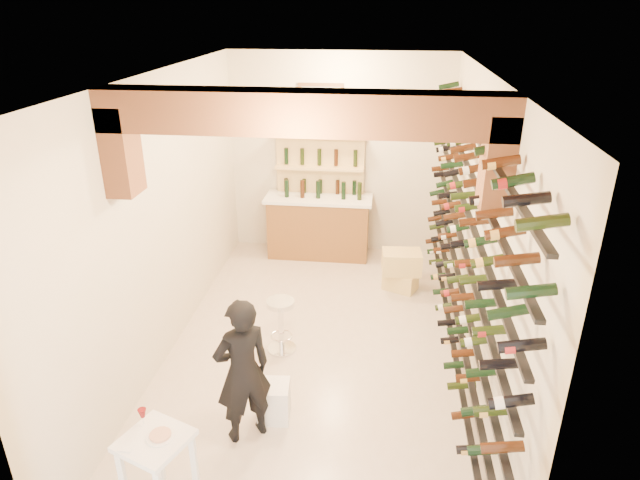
{
  "coord_description": "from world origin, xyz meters",
  "views": [
    {
      "loc": [
        0.69,
        -5.55,
        3.87
      ],
      "look_at": [
        0.0,
        0.3,
        1.3
      ],
      "focal_mm": 30.86,
      "sensor_mm": 36.0,
      "label": 1
    }
  ],
  "objects_px": {
    "white_stool": "(274,401)",
    "tasting_table": "(156,450)",
    "back_counter": "(319,225)",
    "chrome_barstool": "(281,322)",
    "crate_lower": "(400,280)",
    "wine_rack": "(458,237)",
    "person": "(243,371)"
  },
  "relations": [
    {
      "from": "wine_rack",
      "to": "person",
      "type": "distance_m",
      "value": 2.66
    },
    {
      "from": "back_counter",
      "to": "tasting_table",
      "type": "distance_m",
      "value": 5.09
    },
    {
      "from": "wine_rack",
      "to": "tasting_table",
      "type": "bearing_deg",
      "value": -136.66
    },
    {
      "from": "chrome_barstool",
      "to": "crate_lower",
      "type": "xyz_separation_m",
      "value": [
        1.44,
        1.71,
        -0.25
      ]
    },
    {
      "from": "tasting_table",
      "to": "white_stool",
      "type": "relative_size",
      "value": 2.2
    },
    {
      "from": "wine_rack",
      "to": "back_counter",
      "type": "xyz_separation_m",
      "value": [
        -1.83,
        2.65,
        -1.02
      ]
    },
    {
      "from": "chrome_barstool",
      "to": "crate_lower",
      "type": "distance_m",
      "value": 2.25
    },
    {
      "from": "white_stool",
      "to": "chrome_barstool",
      "type": "height_order",
      "value": "chrome_barstool"
    },
    {
      "from": "white_stool",
      "to": "person",
      "type": "distance_m",
      "value": 0.65
    },
    {
      "from": "crate_lower",
      "to": "person",
      "type": "bearing_deg",
      "value": -115.92
    },
    {
      "from": "person",
      "to": "crate_lower",
      "type": "xyz_separation_m",
      "value": [
        1.53,
        3.14,
        -0.61
      ]
    },
    {
      "from": "tasting_table",
      "to": "crate_lower",
      "type": "xyz_separation_m",
      "value": [
        2.02,
        4.01,
        -0.45
      ]
    },
    {
      "from": "back_counter",
      "to": "chrome_barstool",
      "type": "bearing_deg",
      "value": -92.52
    },
    {
      "from": "crate_lower",
      "to": "white_stool",
      "type": "bearing_deg",
      "value": -114.49
    },
    {
      "from": "white_stool",
      "to": "person",
      "type": "height_order",
      "value": "person"
    },
    {
      "from": "tasting_table",
      "to": "person",
      "type": "xyz_separation_m",
      "value": [
        0.5,
        0.87,
        0.16
      ]
    },
    {
      "from": "white_stool",
      "to": "person",
      "type": "xyz_separation_m",
      "value": [
        -0.22,
        -0.27,
        0.55
      ]
    },
    {
      "from": "tasting_table",
      "to": "white_stool",
      "type": "distance_m",
      "value": 1.4
    },
    {
      "from": "back_counter",
      "to": "tasting_table",
      "type": "xyz_separation_m",
      "value": [
        -0.7,
        -5.04,
        0.05
      ]
    },
    {
      "from": "back_counter",
      "to": "crate_lower",
      "type": "bearing_deg",
      "value": -37.76
    },
    {
      "from": "wine_rack",
      "to": "person",
      "type": "relative_size",
      "value": 3.82
    },
    {
      "from": "chrome_barstool",
      "to": "crate_lower",
      "type": "bearing_deg",
      "value": 49.8
    },
    {
      "from": "person",
      "to": "chrome_barstool",
      "type": "distance_m",
      "value": 1.48
    },
    {
      "from": "back_counter",
      "to": "chrome_barstool",
      "type": "relative_size",
      "value": 2.52
    },
    {
      "from": "tasting_table",
      "to": "wine_rack",
      "type": "bearing_deg",
      "value": 64.89
    },
    {
      "from": "back_counter",
      "to": "white_stool",
      "type": "height_order",
      "value": "back_counter"
    },
    {
      "from": "wine_rack",
      "to": "white_stool",
      "type": "bearing_deg",
      "value": -145.51
    },
    {
      "from": "back_counter",
      "to": "chrome_barstool",
      "type": "distance_m",
      "value": 2.74
    },
    {
      "from": "white_stool",
      "to": "tasting_table",
      "type": "bearing_deg",
      "value": -122.13
    },
    {
      "from": "back_counter",
      "to": "crate_lower",
      "type": "distance_m",
      "value": 1.72
    },
    {
      "from": "wine_rack",
      "to": "crate_lower",
      "type": "height_order",
      "value": "wine_rack"
    },
    {
      "from": "crate_lower",
      "to": "back_counter",
      "type": "bearing_deg",
      "value": 142.24
    }
  ]
}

